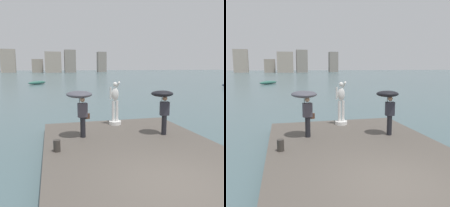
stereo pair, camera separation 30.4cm
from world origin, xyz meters
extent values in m
plane|color=#4C666B|center=(0.00, 40.00, 0.00)|extent=(400.00, 400.00, 0.00)
cube|color=#564F47|center=(0.00, 2.23, 0.20)|extent=(6.67, 10.47, 0.40)
cylinder|color=white|center=(0.22, 6.47, 0.49)|extent=(0.63, 0.63, 0.18)
cylinder|color=white|center=(0.12, 6.47, 1.12)|extent=(0.15, 0.15, 1.07)
cylinder|color=white|center=(0.32, 6.47, 1.12)|extent=(0.15, 0.15, 1.07)
ellipsoid|color=white|center=(0.22, 6.47, 1.99)|extent=(0.38, 0.26, 0.67)
sphere|color=white|center=(0.22, 6.47, 2.51)|extent=(0.24, 0.24, 0.24)
cylinder|color=white|center=(-0.02, 6.47, 2.06)|extent=(0.10, 0.10, 0.62)
cylinder|color=white|center=(0.44, 6.74, 2.46)|extent=(0.10, 0.59, 0.40)
cylinder|color=black|center=(-1.72, 4.61, 0.84)|extent=(0.22, 0.22, 0.88)
cube|color=#47424C|center=(-1.72, 4.61, 1.58)|extent=(0.41, 0.30, 0.60)
sphere|color=tan|center=(-1.72, 4.61, 2.02)|extent=(0.21, 0.21, 0.21)
cylinder|color=#262626|center=(-1.84, 4.63, 1.91)|extent=(0.02, 0.02, 0.55)
ellipsoid|color=#4C4C56|center=(-1.84, 4.63, 2.25)|extent=(1.25, 1.25, 0.31)
cube|color=#513323|center=(-1.50, 4.67, 1.30)|extent=(0.19, 0.13, 0.24)
cylinder|color=black|center=(1.83, 4.11, 0.84)|extent=(0.22, 0.22, 0.88)
cube|color=#2D2D38|center=(1.83, 4.11, 1.58)|extent=(0.42, 0.30, 0.60)
sphere|color=#A87A5B|center=(1.83, 4.11, 2.02)|extent=(0.21, 0.21, 0.21)
cylinder|color=#262626|center=(1.72, 4.17, 1.90)|extent=(0.02, 0.02, 0.53)
ellipsoid|color=black|center=(1.72, 4.17, 2.23)|extent=(1.11, 1.12, 0.31)
cylinder|color=#38332D|center=(-2.85, 3.09, 0.61)|extent=(0.25, 0.25, 0.42)
ellipsoid|color=#336B5B|center=(-5.46, 43.79, 0.33)|extent=(3.81, 4.18, 0.66)
cube|color=#A89989|center=(-26.88, 150.10, 6.95)|extent=(8.16, 4.27, 13.89)
cube|color=gray|center=(-10.11, 149.54, 4.05)|extent=(6.41, 6.76, 8.09)
cube|color=#A89989|center=(-0.82, 146.40, 6.21)|extent=(9.61, 7.41, 12.41)
cube|color=gray|center=(9.35, 145.76, 6.85)|extent=(6.67, 6.41, 13.70)
cube|color=gray|center=(30.99, 153.49, 6.62)|extent=(5.64, 5.70, 13.25)
camera|label=1|loc=(-3.00, -5.27, 3.39)|focal=38.15mm
camera|label=2|loc=(-2.70, -5.34, 3.39)|focal=38.15mm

